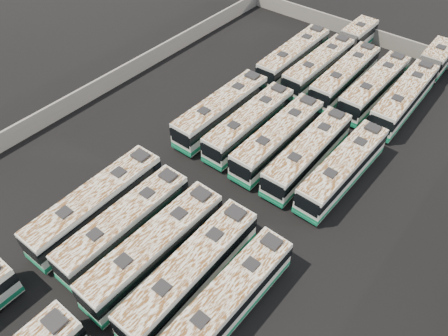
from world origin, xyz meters
TOP-DOWN VIEW (x-y plane):
  - ground at (0.00, 0.00)m, footprint 140.00×140.00m
  - perimeter_wall at (0.00, 0.00)m, footprint 45.20×73.20m
  - bus_midfront_far_left at (-7.04, -9.12)m, footprint 3.03×13.54m
  - bus_midfront_left at (-3.42, -9.07)m, footprint 2.75×12.94m
  - bus_midfront_center at (0.30, -9.24)m, footprint 3.09×13.57m
  - bus_midfront_right at (4.00, -9.04)m, footprint 3.01×13.54m
  - bus_midfront_far_right at (7.68, -9.23)m, footprint 2.97×12.97m
  - bus_midback_far_left at (-7.09, 8.40)m, footprint 2.89×13.40m
  - bus_midback_left at (-3.34, 8.49)m, footprint 2.78×12.91m
  - bus_midback_center at (0.39, 8.37)m, footprint 2.81×13.17m
  - bus_midback_right at (3.97, 8.30)m, footprint 2.88×12.98m
  - bus_midback_far_right at (7.69, 8.53)m, footprint 3.06×13.00m
  - bus_back_far_left at (-7.09, 23.19)m, footprint 2.94×13.31m
  - bus_back_left at (-3.33, 26.64)m, footprint 3.01×20.20m
  - bus_back_center at (0.26, 23.17)m, footprint 2.91×13.17m
  - bus_back_right at (4.06, 23.24)m, footprint 2.99×13.23m
  - bus_back_far_right at (7.63, 26.81)m, footprint 3.11×20.87m

SIDE VIEW (x-z plane):
  - ground at x=0.00m, z-range 0.00..0.00m
  - perimeter_wall at x=0.00m, z-range 0.00..2.20m
  - bus_midback_left at x=-3.34m, z-range 0.04..3.68m
  - bus_midfront_far_right at x=7.68m, z-range 0.04..3.68m
  - bus_midfront_left at x=-3.42m, z-range 0.04..3.69m
  - bus_midback_far_right at x=7.69m, z-range 0.04..3.69m
  - bus_midback_right at x=3.97m, z-range 0.04..3.69m
  - bus_back_left at x=-3.33m, z-range 0.04..3.70m
  - bus_back_center at x=0.26m, z-range 0.04..3.75m
  - bus_midback_center at x=0.39m, z-range 0.04..3.76m
  - bus_back_right at x=4.06m, z-range 0.04..3.76m
  - bus_back_far_left at x=-7.09m, z-range 0.04..3.79m
  - bus_midback_far_left at x=-7.09m, z-range 0.04..3.82m
  - bus_back_far_right at x=7.63m, z-range 0.04..3.82m
  - bus_midfront_far_left at x=-7.04m, z-range 0.04..3.85m
  - bus_midfront_right at x=4.00m, z-range 0.04..3.85m
  - bus_midfront_center at x=0.30m, z-range 0.04..3.86m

